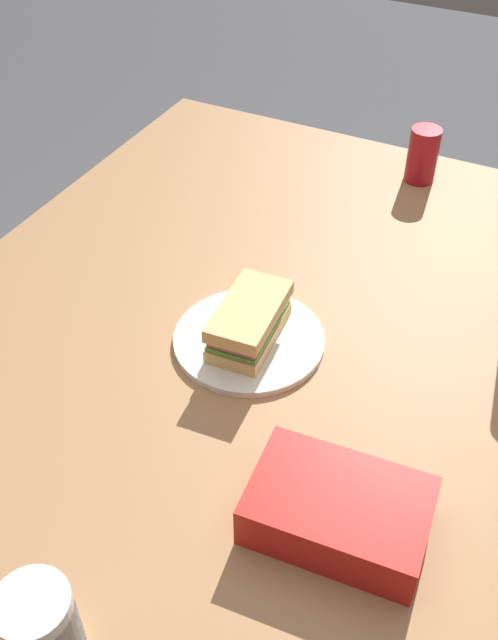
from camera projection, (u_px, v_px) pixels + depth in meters
ground_plane at (266, 557)px, 1.74m from camera, size 8.00×8.00×0.00m
dining_table at (272, 362)px, 1.30m from camera, size 1.44×1.20×0.75m
paper_plate at (249, 339)px, 1.21m from camera, size 0.25×0.25×0.01m
sandwich at (249, 320)px, 1.18m from camera, size 0.19×0.11×0.08m
soda_can_red at (423, 155)px, 1.57m from camera, size 0.07×0.07×0.12m
chip_bag at (338, 511)px, 0.93m from camera, size 0.17×0.24×0.07m
plastic_cup_stack at (42, 631)px, 0.78m from camera, size 0.08×0.08×0.13m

